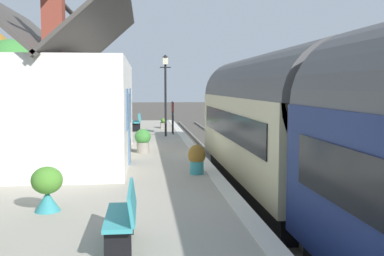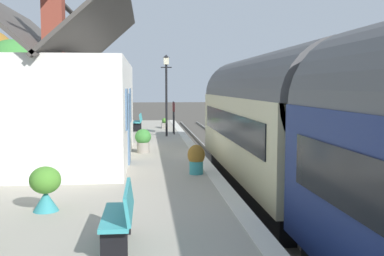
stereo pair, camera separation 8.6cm
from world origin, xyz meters
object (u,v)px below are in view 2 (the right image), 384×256
station_building (66,106)px  planter_edge_far (143,140)px  planter_corner_building (72,130)px  planter_bench_left (196,158)px  planter_by_door (165,123)px  bench_platform_end (139,121)px  planter_edge_near (115,121)px  bench_near_building (121,215)px  planter_under_sign (45,187)px  station_sign_board (174,110)px  tree_mid_background (14,72)px  lamp_post_platform (166,80)px

station_building → planter_edge_far: station_building is taller
planter_corner_building → planter_bench_left: 10.74m
planter_by_door → bench_platform_end: bearing=131.5°
planter_by_door → planter_edge_near: 2.76m
station_building → planter_edge_near: (10.03, -0.84, -1.26)m
bench_near_building → planter_by_door: size_ratio=1.97×
planter_by_door → planter_bench_left: bearing=-178.8°
planter_under_sign → planter_by_door: planter_under_sign is taller
planter_edge_near → planter_edge_far: planter_edge_far is taller
station_sign_board → tree_mid_background: tree_mid_background is taller
planter_edge_near → planter_bench_left: size_ratio=1.06×
planter_under_sign → tree_mid_background: (17.08, 5.23, 2.65)m
planter_by_door → planter_edge_near: bearing=100.8°
planter_bench_left → tree_mid_background: (13.79, 8.41, 2.67)m
station_sign_board → bench_near_building: bearing=173.8°
tree_mid_background → station_building: bearing=-157.1°
station_sign_board → planter_edge_near: bearing=48.6°
planter_edge_near → lamp_post_platform: (-3.75, -2.63, 2.19)m
bench_near_building → tree_mid_background: 20.46m
bench_near_building → tree_mid_background: size_ratio=0.24×
planter_edge_far → station_building: bearing=114.5°
station_building → bench_platform_end: bearing=-12.9°
station_building → bench_platform_end: size_ratio=5.99×
planter_edge_near → tree_mid_background: tree_mid_background is taller
station_building → planter_under_sign: bearing=-174.0°
bench_near_building → station_sign_board: (15.70, -1.71, 0.71)m
bench_near_building → planter_under_sign: bearing=35.9°
planter_by_door → planter_bench_left: planter_bench_left is taller
planter_by_door → tree_mid_background: size_ratio=0.12×
planter_edge_near → lamp_post_platform: bearing=-145.0°
planter_by_door → planter_corner_building: bearing=131.2°
planter_by_door → tree_mid_background: (0.26, 8.12, 2.83)m
planter_corner_building → station_building: bearing=-172.3°
bench_platform_end → planter_by_door: 1.91m
planter_edge_near → planter_bench_left: planter_edge_near is taller
bench_near_building → planter_edge_far: bench_near_building is taller
bench_platform_end → planter_edge_far: bearing=-178.0°
planter_under_sign → station_sign_board: station_sign_board is taller
bench_platform_end → planter_corner_building: (-2.63, 3.02, -0.18)m
station_building → bench_near_building: bearing=-165.5°
planter_under_sign → planter_by_door: (16.82, -2.89, -0.18)m
planter_edge_far → tree_mid_background: tree_mid_background is taller
station_building → planter_corner_building: station_building is taller
bench_near_building → bench_platform_end: 17.63m
planter_by_door → station_sign_board: bearing=-174.2°
bench_near_building → planter_edge_far: size_ratio=1.69×
planter_by_door → bench_near_building: bearing=175.8°
planter_by_door → planter_edge_far: size_ratio=0.86×
bench_platform_end → station_building: bearing=167.1°
bench_near_building → lamp_post_platform: bearing=-5.1°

